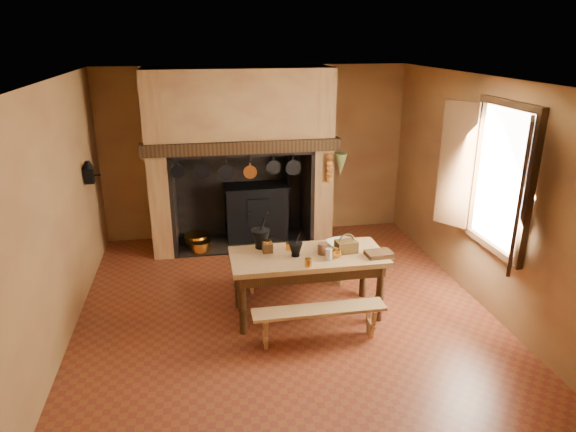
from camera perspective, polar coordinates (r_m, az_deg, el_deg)
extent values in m
plane|color=brown|center=(6.51, -0.39, -10.48)|extent=(5.50, 5.50, 0.00)
plane|color=silver|center=(5.65, -0.46, 14.89)|extent=(5.50, 5.50, 0.00)
cube|color=olive|center=(8.56, -3.58, 7.01)|extent=(5.00, 0.02, 2.80)
cube|color=olive|center=(6.06, -24.42, -0.14)|extent=(0.02, 5.50, 2.80)
cube|color=olive|center=(6.80, 20.84, 2.39)|extent=(0.02, 5.50, 2.80)
cube|color=olive|center=(3.50, 7.47, -12.83)|extent=(5.00, 0.02, 2.80)
cube|color=olive|center=(8.09, -14.21, 5.70)|extent=(0.30, 0.90, 2.80)
cube|color=olive|center=(8.29, 3.37, 6.60)|extent=(0.30, 0.90, 2.80)
cube|color=olive|center=(7.95, -5.50, 11.84)|extent=(2.20, 0.90, 1.20)
cube|color=black|center=(7.64, -5.11, 7.66)|extent=(2.95, 0.22, 0.18)
cube|color=black|center=(8.66, -5.45, 3.00)|extent=(2.20, 0.06, 1.60)
cube|color=black|center=(8.53, -5.03, -2.89)|extent=(2.20, 0.90, 0.02)
cube|color=black|center=(8.53, -3.54, 0.33)|extent=(1.00, 0.50, 0.90)
cube|color=black|center=(8.37, -3.59, 3.32)|extent=(1.04, 0.54, 0.04)
cube|color=black|center=(8.25, -3.34, 0.39)|extent=(0.35, 0.02, 0.45)
cylinder|color=black|center=(8.38, 0.10, 5.72)|extent=(0.10, 0.10, 0.70)
cylinder|color=gold|center=(8.22, -4.36, 0.29)|extent=(0.03, 0.03, 0.03)
cylinder|color=gold|center=(8.25, -2.29, 0.41)|extent=(0.03, 0.03, 0.03)
cylinder|color=gold|center=(8.47, -10.11, -2.64)|extent=(0.40, 0.40, 0.20)
cylinder|color=gold|center=(8.24, -9.74, -3.34)|extent=(0.34, 0.34, 0.18)
cube|color=black|center=(8.57, -11.44, -2.59)|extent=(0.18, 0.18, 0.16)
cone|color=#59632F|center=(7.87, 5.87, 5.68)|extent=(0.20, 0.20, 0.35)
cube|color=white|center=(6.39, 22.79, 3.88)|extent=(0.02, 1.00, 1.60)
cube|color=#3A2112|center=(6.22, 23.58, 11.33)|extent=(0.08, 1.16, 0.08)
cube|color=#3A2112|center=(6.63, 21.62, -3.12)|extent=(0.08, 1.16, 0.08)
cube|color=#3A2112|center=(5.72, 24.41, 1.93)|extent=(0.29, 0.39, 1.60)
cube|color=#3A2112|center=(6.84, 18.16, 5.40)|extent=(0.29, 0.39, 1.60)
cube|color=black|center=(7.47, -21.23, 4.22)|extent=(0.12, 0.12, 0.22)
cone|color=black|center=(7.44, -21.38, 5.33)|extent=(0.16, 0.16, 0.10)
cylinder|color=black|center=(7.46, -20.56, 4.27)|extent=(0.12, 0.02, 0.02)
cube|color=tan|center=(6.12, 2.20, -4.54)|extent=(1.83, 0.81, 0.06)
cube|color=#3A2112|center=(6.16, 2.19, -5.41)|extent=(1.71, 0.69, 0.14)
cylinder|color=#3A2112|center=(5.92, -5.05, -9.81)|extent=(0.09, 0.09, 0.73)
cylinder|color=#3A2112|center=(6.24, 10.16, -8.39)|extent=(0.09, 0.09, 0.73)
cylinder|color=#3A2112|center=(6.45, -5.56, -7.17)|extent=(0.09, 0.09, 0.73)
cylinder|color=#3A2112|center=(6.76, 8.40, -6.02)|extent=(0.09, 0.09, 0.73)
cube|color=tan|center=(5.74, 3.49, -10.36)|extent=(1.48, 0.26, 0.04)
cube|color=tan|center=(6.87, 0.95, -4.98)|extent=(1.50, 0.26, 0.04)
cylinder|color=black|center=(6.29, -3.05, -3.36)|extent=(0.14, 0.14, 0.04)
cone|color=black|center=(6.24, -3.06, -2.38)|extent=(0.23, 0.23, 0.19)
cylinder|color=black|center=(6.18, -2.84, -0.95)|extent=(0.10, 0.06, 0.19)
cylinder|color=black|center=(6.05, 0.85, -4.33)|extent=(0.10, 0.10, 0.03)
cone|color=black|center=(6.02, 0.85, -3.61)|extent=(0.17, 0.17, 0.14)
cylinder|color=black|center=(5.98, 1.04, -2.56)|extent=(0.07, 0.03, 0.14)
cube|color=#3A2112|center=(6.15, -2.29, -3.50)|extent=(0.12, 0.12, 0.12)
cylinder|color=gold|center=(6.12, -2.30, -2.86)|extent=(0.09, 0.09, 0.03)
cylinder|color=black|center=(6.11, -1.85, -2.53)|extent=(0.10, 0.02, 0.03)
cylinder|color=gold|center=(5.79, 2.27, -5.17)|extent=(0.10, 0.10, 0.09)
cylinder|color=gold|center=(6.21, 0.11, -3.40)|extent=(0.09, 0.09, 0.09)
imported|color=tan|center=(6.28, 6.03, -3.24)|extent=(0.45, 0.45, 0.09)
cylinder|color=#55321F|center=(6.10, 3.82, -3.64)|extent=(0.15, 0.15, 0.14)
cylinder|color=beige|center=(5.95, 4.54, -4.27)|extent=(0.08, 0.08, 0.14)
cube|color=#4B3516|center=(6.18, 6.49, -3.38)|extent=(0.26, 0.20, 0.14)
torus|color=#4B3516|center=(6.16, 6.51, -2.78)|extent=(0.20, 0.04, 0.20)
cube|color=#3A2112|center=(6.14, 10.08, -4.17)|extent=(0.32, 0.24, 0.05)
imported|color=gold|center=(6.03, 5.44, -4.18)|extent=(0.14, 0.14, 0.09)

